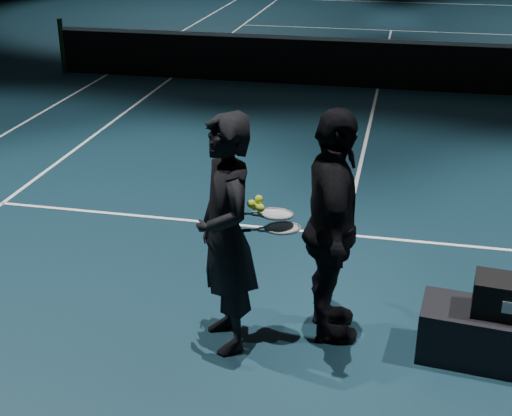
{
  "coord_description": "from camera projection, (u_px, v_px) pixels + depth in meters",
  "views": [
    {
      "loc": [
        0.52,
        -13.43,
        3.43
      ],
      "look_at": [
        -0.54,
        -8.47,
        1.18
      ],
      "focal_mm": 50.0,
      "sensor_mm": 36.0,
      "label": 1
    }
  ],
  "objects": [
    {
      "name": "player_a",
      "position": [
        226.0,
        235.0,
        5.55
      ],
      "size": [
        0.78,
        0.86,
        1.97
      ],
      "primitive_type": "imported",
      "rotation": [
        0.0,
        0.0,
        -1.02
      ],
      "color": "black",
      "rests_on": "floor"
    },
    {
      "name": "player_b",
      "position": [
        332.0,
        228.0,
        5.66
      ],
      "size": [
        0.7,
        1.23,
        1.97
      ],
      "primitive_type": "imported",
      "rotation": [
        0.0,
        0.0,
        1.78
      ],
      "color": "black",
      "rests_on": "floor"
    },
    {
      "name": "floor",
      "position": [
        378.0,
        90.0,
        13.5
      ],
      "size": [
        36.0,
        36.0,
        0.0
      ],
      "primitive_type": "plane",
      "color": "black",
      "rests_on": "ground"
    },
    {
      "name": "court_lines",
      "position": [
        378.0,
        89.0,
        13.49
      ],
      "size": [
        10.98,
        23.78,
        0.01
      ],
      "primitive_type": null,
      "color": "white",
      "rests_on": "floor"
    },
    {
      "name": "racket_lower",
      "position": [
        283.0,
        228.0,
        5.6
      ],
      "size": [
        0.71,
        0.44,
        0.03
      ],
      "primitive_type": null,
      "rotation": [
        0.0,
        0.0,
        0.36
      ],
      "color": "black",
      "rests_on": "player_a"
    },
    {
      "name": "tennis_balls",
      "position": [
        258.0,
        205.0,
        5.49
      ],
      "size": [
        0.12,
        0.1,
        0.12
      ],
      "primitive_type": null,
      "color": "#BEE630",
      "rests_on": "racket_upper"
    },
    {
      "name": "net_post_left",
      "position": [
        62.0,
        46.0,
        14.5
      ],
      "size": [
        0.1,
        0.1,
        1.1
      ],
      "primitive_type": "cylinder",
      "color": "black",
      "rests_on": "floor"
    },
    {
      "name": "net_mesh",
      "position": [
        379.0,
        66.0,
        13.31
      ],
      "size": [
        12.8,
        0.02,
        0.86
      ],
      "primitive_type": "cube",
      "color": "black",
      "rests_on": "floor"
    },
    {
      "name": "racket_upper",
      "position": [
        276.0,
        214.0,
        5.58
      ],
      "size": [
        0.71,
        0.48,
        0.1
      ],
      "primitive_type": null,
      "rotation": [
        0.0,
        0.1,
        0.43
      ],
      "color": "black",
      "rests_on": "player_b"
    },
    {
      "name": "net_tape",
      "position": [
        381.0,
        41.0,
        13.12
      ],
      "size": [
        12.8,
        0.03,
        0.07
      ],
      "primitive_type": "cube",
      "color": "white",
      "rests_on": "net_mesh"
    }
  ]
}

